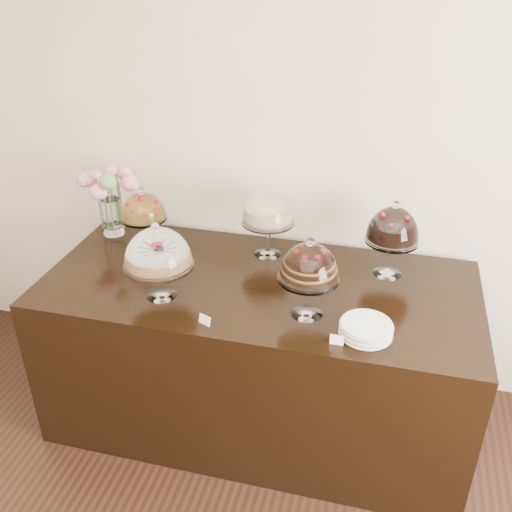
% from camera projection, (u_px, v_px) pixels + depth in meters
% --- Properties ---
extents(wall_back, '(5.00, 0.04, 3.00)m').
position_uv_depth(wall_back, '(344.00, 140.00, 3.00)').
color(wall_back, beige).
rests_on(wall_back, ground).
extents(display_counter, '(2.20, 1.00, 0.90)m').
position_uv_depth(display_counter, '(258.00, 352.00, 3.12)').
color(display_counter, black).
rests_on(display_counter, ground).
extents(cake_stand_sugar_sponge, '(0.34, 0.34, 0.39)m').
position_uv_depth(cake_stand_sugar_sponge, '(158.00, 251.00, 2.67)').
color(cake_stand_sugar_sponge, white).
rests_on(cake_stand_sugar_sponge, display_counter).
extents(cake_stand_choco_layer, '(0.28, 0.28, 0.40)m').
position_uv_depth(cake_stand_choco_layer, '(309.00, 265.00, 2.53)').
color(cake_stand_choco_layer, white).
rests_on(cake_stand_choco_layer, display_counter).
extents(cake_stand_cheesecake, '(0.29, 0.29, 0.41)m').
position_uv_depth(cake_stand_cheesecake, '(268.00, 210.00, 3.03)').
color(cake_stand_cheesecake, white).
rests_on(cake_stand_cheesecake, display_counter).
extents(cake_stand_dark_choco, '(0.27, 0.27, 0.41)m').
position_uv_depth(cake_stand_dark_choco, '(393.00, 228.00, 2.84)').
color(cake_stand_dark_choco, white).
rests_on(cake_stand_dark_choco, display_counter).
extents(cake_stand_fruit_tart, '(0.26, 0.26, 0.34)m').
position_uv_depth(cake_stand_fruit_tart, '(143.00, 209.00, 3.18)').
color(cake_stand_fruit_tart, white).
rests_on(cake_stand_fruit_tart, display_counter).
extents(flower_vase, '(0.33, 0.31, 0.42)m').
position_uv_depth(flower_vase, '(109.00, 192.00, 3.25)').
color(flower_vase, white).
rests_on(flower_vase, display_counter).
extents(plate_stack, '(0.23, 0.23, 0.06)m').
position_uv_depth(plate_stack, '(366.00, 329.00, 2.50)').
color(plate_stack, white).
rests_on(plate_stack, display_counter).
extents(price_card_left, '(0.06, 0.04, 0.04)m').
position_uv_depth(price_card_left, '(205.00, 320.00, 2.57)').
color(price_card_left, white).
rests_on(price_card_left, display_counter).
extents(price_card_right, '(0.06, 0.02, 0.04)m').
position_uv_depth(price_card_right, '(337.00, 340.00, 2.45)').
color(price_card_right, white).
rests_on(price_card_right, display_counter).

